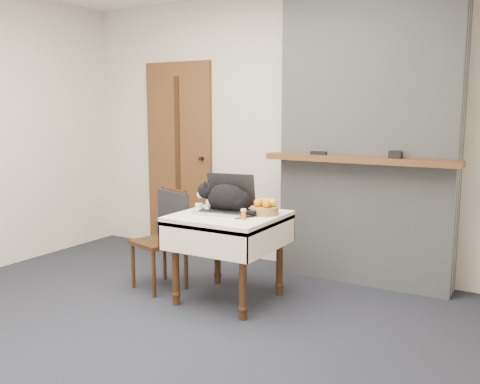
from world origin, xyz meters
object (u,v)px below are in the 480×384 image
at_px(laptop, 226,203).
at_px(chair, 167,225).
at_px(pill_bottle, 244,214).
at_px(side_table, 229,228).
at_px(cream_jar, 199,208).
at_px(cat, 227,199).
at_px(fruit_basket, 265,208).
at_px(door, 179,157).

distance_m(laptop, chair, 0.61).
xyz_separation_m(pill_bottle, chair, (-0.84, 0.16, -0.20)).
distance_m(laptop, pill_bottle, 0.34).
xyz_separation_m(side_table, cream_jar, (-0.25, -0.05, 0.15)).
xyz_separation_m(cat, fruit_basket, (0.29, 0.08, -0.06)).
xyz_separation_m(door, cream_jar, (1.07, -1.19, -0.27)).
relative_size(door, laptop, 4.46).
relative_size(laptop, cat, 0.83).
bearing_deg(chair, pill_bottle, 7.32).
bearing_deg(pill_bottle, cat, 143.83).
xyz_separation_m(side_table, pill_bottle, (0.21, -0.14, 0.16)).
bearing_deg(laptop, pill_bottle, -44.32).
bearing_deg(chair, cream_jar, 7.10).
bearing_deg(laptop, fruit_basket, 3.52).
height_order(fruit_basket, chair, chair).
xyz_separation_m(side_table, chair, (-0.63, 0.02, -0.05)).
bearing_deg(fruit_basket, side_table, -152.95).
distance_m(cream_jar, pill_bottle, 0.47).
xyz_separation_m(side_table, laptop, (-0.06, 0.06, 0.19)).
bearing_deg(fruit_basket, pill_bottle, -98.52).
bearing_deg(cat, side_table, -61.84).
bearing_deg(fruit_basket, cat, -165.24).
bearing_deg(laptop, cream_jar, -156.27).
bearing_deg(pill_bottle, cream_jar, 169.56).
relative_size(laptop, chair, 0.53).
relative_size(cat, chair, 0.64).
relative_size(door, cream_jar, 28.91).
bearing_deg(cat, pill_bottle, -48.49).
bearing_deg(cream_jar, door, 132.05).
xyz_separation_m(cat, chair, (-0.58, -0.03, -0.27)).
distance_m(pill_bottle, chair, 0.88).
bearing_deg(pill_bottle, chair, 169.38).
bearing_deg(door, cat, -40.44).
height_order(laptop, cat, laptop).
bearing_deg(fruit_basket, laptop, -168.46).
relative_size(laptop, pill_bottle, 5.42).
bearing_deg(cat, chair, 170.48).
distance_m(cream_jar, fruit_basket, 0.53).
xyz_separation_m(pill_bottle, fruit_basket, (0.04, 0.26, 0.01)).
height_order(door, cat, door).
relative_size(side_table, laptop, 1.74).
distance_m(side_table, pill_bottle, 0.30).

